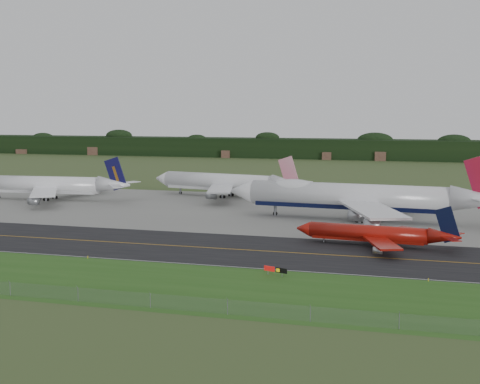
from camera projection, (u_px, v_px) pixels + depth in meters
name	position (u px, v px, depth m)	size (l,w,h in m)	color
ground	(266.00, 247.00, 143.31)	(600.00, 600.00, 0.00)	#3D4E24
grass_verge	(216.00, 288.00, 109.90)	(400.00, 30.00, 0.01)	#285418
taxiway	(262.00, 251.00, 139.49)	(400.00, 32.00, 0.02)	black
apron	(308.00, 213.00, 191.98)	(400.00, 78.00, 0.01)	gray
taxiway_centreline	(262.00, 251.00, 139.49)	(400.00, 0.40, 0.00)	#C38412
taxiway_edge_line	(242.00, 267.00, 124.69)	(400.00, 0.25, 0.00)	silver
perimeter_fence	(188.00, 304.00, 97.36)	(320.00, 0.10, 320.00)	slate
horizon_treeline	(374.00, 150.00, 403.94)	(700.00, 25.00, 12.00)	black
jet_ba_747	(357.00, 197.00, 177.91)	(73.61, 60.81, 18.50)	silver
jet_red_737	(377.00, 234.00, 144.02)	(35.50, 28.81, 9.58)	#99120B
jet_navy_gold	(50.00, 185.00, 219.26)	(56.45, 49.00, 14.56)	white
jet_star_tail	(226.00, 183.00, 226.18)	(55.88, 46.12, 14.79)	white
taxiway_sign	(275.00, 270.00, 118.19)	(4.52, 1.74, 1.58)	slate
edge_marker_left	(88.00, 257.00, 132.30)	(0.16, 0.16, 0.50)	yellow
edge_marker_center	(269.00, 269.00, 122.19)	(0.16, 0.16, 0.50)	yellow
edge_marker_right	(428.00, 280.00, 114.52)	(0.16, 0.16, 0.50)	yellow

